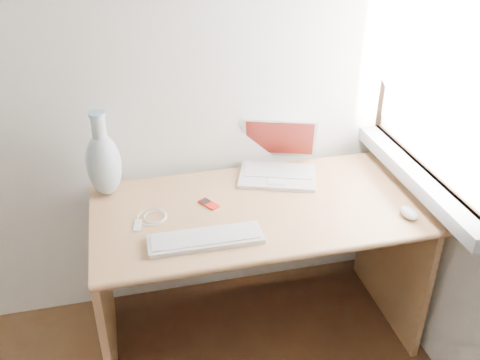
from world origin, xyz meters
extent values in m
cube|color=white|center=(1.75, 1.30, 1.32)|extent=(0.01, 0.90, 1.00)
cube|color=#949496|center=(1.69, 1.30, 0.79)|extent=(0.10, 0.96, 0.06)
cube|color=white|center=(1.67, 1.30, 1.35)|extent=(0.02, 0.84, 0.92)
cube|color=tan|center=(1.03, 1.36, 0.69)|extent=(1.34, 0.67, 0.03)
cube|color=tan|center=(0.38, 1.36, 0.34)|extent=(0.03, 0.63, 0.68)
cube|color=tan|center=(1.68, 1.36, 0.34)|extent=(0.03, 0.63, 0.68)
cube|color=tan|center=(1.03, 1.68, 0.46)|extent=(1.28, 0.03, 0.44)
cube|color=white|center=(1.17, 1.56, 0.72)|extent=(0.39, 0.33, 0.02)
cube|color=white|center=(1.17, 1.56, 0.73)|extent=(0.33, 0.22, 0.00)
cube|color=white|center=(1.17, 1.68, 0.83)|extent=(0.34, 0.19, 0.21)
cube|color=maroon|center=(1.17, 1.68, 0.83)|extent=(0.31, 0.17, 0.18)
cube|color=white|center=(0.78, 1.17, 0.72)|extent=(0.43, 0.13, 0.02)
cube|color=white|center=(0.78, 1.17, 0.73)|extent=(0.40, 0.10, 0.00)
ellipsoid|color=white|center=(1.59, 1.15, 0.72)|extent=(0.06, 0.10, 0.03)
cube|color=red|center=(0.84, 1.42, 0.71)|extent=(0.08, 0.10, 0.01)
cube|color=black|center=(0.84, 1.42, 0.72)|extent=(0.04, 0.04, 0.00)
torus|color=white|center=(0.60, 1.37, 0.71)|extent=(0.14, 0.14, 0.01)
cube|color=white|center=(0.54, 1.33, 0.71)|extent=(0.04, 0.08, 0.01)
ellipsoid|color=silver|center=(0.44, 1.60, 0.84)|extent=(0.14, 0.14, 0.27)
cylinder|color=silver|center=(0.44, 1.60, 1.01)|extent=(0.06, 0.06, 0.11)
cylinder|color=#88C0DA|center=(0.44, 1.60, 1.07)|extent=(0.07, 0.07, 0.01)
camera|label=1|loc=(0.54, -0.40, 1.89)|focal=40.00mm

